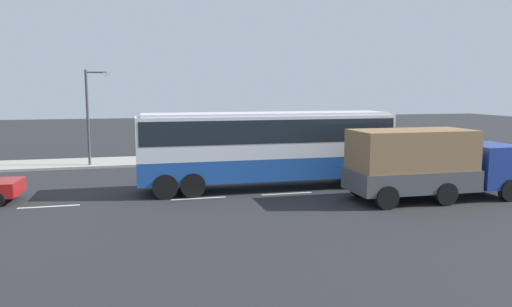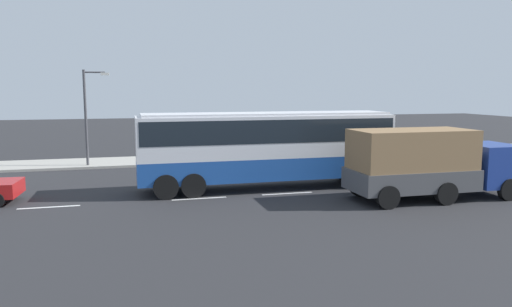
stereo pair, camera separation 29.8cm
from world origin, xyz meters
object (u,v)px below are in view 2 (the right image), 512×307
(street_lamp, at_px, (88,110))
(car_black_sedan, at_px, (369,157))
(coach_bus, at_px, (267,142))
(pedestrian_at_crossing, at_px, (266,143))
(pedestrian_near_curb, at_px, (236,145))
(cargo_truck, at_px, (429,162))

(street_lamp, bearing_deg, car_black_sedan, -18.15)
(coach_bus, height_order, street_lamp, street_lamp)
(pedestrian_at_crossing, bearing_deg, car_black_sedan, 71.42)
(coach_bus, relative_size, pedestrian_near_curb, 7.27)
(coach_bus, xyz_separation_m, street_lamp, (-8.71, 8.88, 1.25))
(coach_bus, relative_size, cargo_truck, 1.61)
(car_black_sedan, xyz_separation_m, street_lamp, (-16.05, 5.26, 2.70))
(coach_bus, distance_m, pedestrian_near_curb, 8.69)
(street_lamp, bearing_deg, cargo_truck, -40.72)
(pedestrian_at_crossing, xyz_separation_m, street_lamp, (-11.22, -0.15, 2.36))
(pedestrian_near_curb, bearing_deg, coach_bus, 7.68)
(car_black_sedan, xyz_separation_m, pedestrian_at_crossing, (-4.82, 5.41, 0.34))
(cargo_truck, height_order, car_black_sedan, cargo_truck)
(coach_bus, height_order, car_black_sedan, coach_bus)
(coach_bus, bearing_deg, street_lamp, 134.48)
(pedestrian_near_curb, bearing_deg, pedestrian_at_crossing, 111.51)
(coach_bus, xyz_separation_m, pedestrian_at_crossing, (2.52, 9.03, -1.11))
(coach_bus, distance_m, car_black_sedan, 8.31)
(car_black_sedan, bearing_deg, cargo_truck, -96.27)
(pedestrian_at_crossing, bearing_deg, cargo_truck, 45.55)
(pedestrian_at_crossing, distance_m, street_lamp, 11.47)
(car_black_sedan, height_order, street_lamp, street_lamp)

